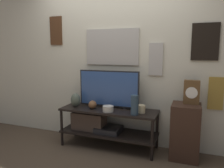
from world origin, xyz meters
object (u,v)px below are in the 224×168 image
at_px(candle_jar, 142,109).
at_px(vase_round_glass, 92,105).
at_px(vase_urn_stoneware, 76,100).
at_px(mantel_clock, 192,92).
at_px(vase_tall_ceramic, 135,105).
at_px(television, 109,89).
at_px(vase_wide_bowl, 108,109).

bearing_deg(candle_jar, vase_round_glass, -177.18).
bearing_deg(vase_urn_stoneware, vase_round_glass, -3.17).
distance_m(vase_urn_stoneware, mantel_clock, 1.66).
distance_m(vase_urn_stoneware, candle_jar, 1.02).
bearing_deg(vase_tall_ceramic, television, 153.16).
distance_m(vase_wide_bowl, vase_tall_ceramic, 0.40).
bearing_deg(vase_round_glass, mantel_clock, 6.15).
xyz_separation_m(vase_tall_ceramic, candle_jar, (0.07, 0.12, -0.08)).
xyz_separation_m(vase_urn_stoneware, vase_tall_ceramic, (0.95, -0.10, 0.03)).
distance_m(television, vase_wide_bowl, 0.34).
xyz_separation_m(vase_urn_stoneware, candle_jar, (1.02, 0.02, -0.05)).
height_order(television, vase_tall_ceramic, television).
xyz_separation_m(vase_urn_stoneware, mantel_clock, (1.64, 0.13, 0.21)).
bearing_deg(television, vase_tall_ceramic, -26.84).
height_order(vase_tall_ceramic, mantel_clock, mantel_clock).
distance_m(television, vase_round_glass, 0.34).
bearing_deg(vase_wide_bowl, vase_round_glass, 166.70).
xyz_separation_m(television, candle_jar, (0.53, -0.12, -0.23)).
xyz_separation_m(television, vase_round_glass, (-0.20, -0.15, -0.23)).
bearing_deg(vase_wide_bowl, mantel_clock, 10.99).
height_order(vase_wide_bowl, mantel_clock, mantel_clock).
relative_size(vase_urn_stoneware, candle_jar, 1.89).
xyz_separation_m(vase_wide_bowl, mantel_clock, (1.08, 0.21, 0.27)).
bearing_deg(vase_round_glass, television, 38.04).
bearing_deg(vase_tall_ceramic, mantel_clock, 17.94).
xyz_separation_m(television, vase_tall_ceramic, (0.46, -0.23, -0.16)).
height_order(vase_wide_bowl, vase_tall_ceramic, vase_tall_ceramic).
distance_m(vase_tall_ceramic, vase_round_glass, 0.67).
height_order(vase_wide_bowl, candle_jar, candle_jar).
bearing_deg(vase_round_glass, candle_jar, 2.82).
bearing_deg(vase_round_glass, vase_tall_ceramic, -6.96).
distance_m(vase_tall_ceramic, mantel_clock, 0.76).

